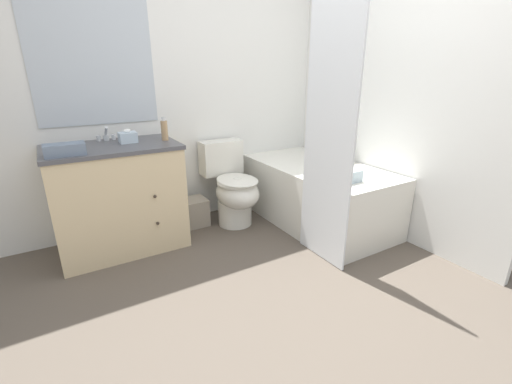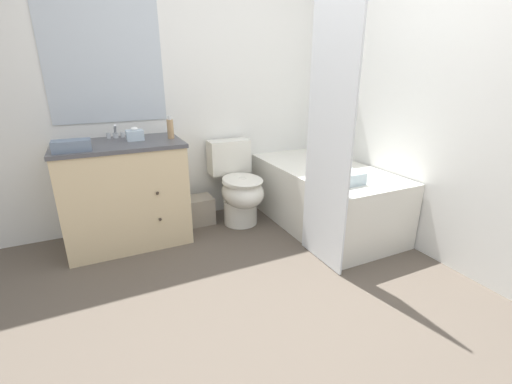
{
  "view_description": "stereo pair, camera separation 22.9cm",
  "coord_description": "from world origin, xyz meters",
  "px_view_note": "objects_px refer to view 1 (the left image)",
  "views": [
    {
      "loc": [
        -1.16,
        -1.3,
        1.37
      ],
      "look_at": [
        0.08,
        0.76,
        0.5
      ],
      "focal_mm": 24.0,
      "sensor_mm": 36.0,
      "label": 1
    },
    {
      "loc": [
        -0.96,
        -1.41,
        1.37
      ],
      "look_at": [
        0.08,
        0.76,
        0.5
      ],
      "focal_mm": 24.0,
      "sensor_mm": 36.0,
      "label": 2
    }
  ],
  "objects_px": {
    "tissue_box": "(128,137)",
    "hand_towel_folded": "(65,150)",
    "bathtub": "(317,194)",
    "toilet": "(233,188)",
    "vanity_cabinet": "(119,197)",
    "sink_faucet": "(106,136)",
    "bath_towel_folded": "(339,175)",
    "soap_dispenser": "(164,130)",
    "wastebasket": "(192,212)"
  },
  "relations": [
    {
      "from": "toilet",
      "to": "bath_towel_folded",
      "type": "height_order",
      "value": "toilet"
    },
    {
      "from": "bath_towel_folded",
      "to": "bathtub",
      "type": "bearing_deg",
      "value": 69.33
    },
    {
      "from": "bathtub",
      "to": "tissue_box",
      "type": "distance_m",
      "value": 1.71
    },
    {
      "from": "sink_faucet",
      "to": "toilet",
      "type": "bearing_deg",
      "value": -14.64
    },
    {
      "from": "bath_towel_folded",
      "to": "hand_towel_folded",
      "type": "bearing_deg",
      "value": 159.4
    },
    {
      "from": "tissue_box",
      "to": "hand_towel_folded",
      "type": "xyz_separation_m",
      "value": [
        -0.44,
        -0.22,
        -0.0
      ]
    },
    {
      "from": "bathtub",
      "to": "tissue_box",
      "type": "xyz_separation_m",
      "value": [
        -1.53,
        0.47,
        0.6
      ]
    },
    {
      "from": "sink_faucet",
      "to": "bath_towel_folded",
      "type": "bearing_deg",
      "value": -35.31
    },
    {
      "from": "soap_dispenser",
      "to": "bath_towel_folded",
      "type": "height_order",
      "value": "soap_dispenser"
    },
    {
      "from": "sink_faucet",
      "to": "wastebasket",
      "type": "bearing_deg",
      "value": -9.97
    },
    {
      "from": "hand_towel_folded",
      "to": "soap_dispenser",
      "type": "bearing_deg",
      "value": 13.34
    },
    {
      "from": "bathtub",
      "to": "toilet",
      "type": "bearing_deg",
      "value": 151.16
    },
    {
      "from": "sink_faucet",
      "to": "bath_towel_folded",
      "type": "height_order",
      "value": "sink_faucet"
    },
    {
      "from": "tissue_box",
      "to": "bath_towel_folded",
      "type": "height_order",
      "value": "tissue_box"
    },
    {
      "from": "tissue_box",
      "to": "soap_dispenser",
      "type": "distance_m",
      "value": 0.28
    },
    {
      "from": "bathtub",
      "to": "hand_towel_folded",
      "type": "xyz_separation_m",
      "value": [
        -1.97,
        0.25,
        0.6
      ]
    },
    {
      "from": "toilet",
      "to": "bathtub",
      "type": "xyz_separation_m",
      "value": [
        0.68,
        -0.37,
        -0.07
      ]
    },
    {
      "from": "sink_faucet",
      "to": "tissue_box",
      "type": "height_order",
      "value": "sink_faucet"
    },
    {
      "from": "toilet",
      "to": "bath_towel_folded",
      "type": "distance_m",
      "value": 0.99
    },
    {
      "from": "tissue_box",
      "to": "bath_towel_folded",
      "type": "bearing_deg",
      "value": -33.44
    },
    {
      "from": "vanity_cabinet",
      "to": "bath_towel_folded",
      "type": "bearing_deg",
      "value": -30.05
    },
    {
      "from": "sink_faucet",
      "to": "wastebasket",
      "type": "relative_size",
      "value": 0.54
    },
    {
      "from": "vanity_cabinet",
      "to": "toilet",
      "type": "bearing_deg",
      "value": -3.57
    },
    {
      "from": "vanity_cabinet",
      "to": "tissue_box",
      "type": "relative_size",
      "value": 7.38
    },
    {
      "from": "vanity_cabinet",
      "to": "sink_faucet",
      "type": "distance_m",
      "value": 0.48
    },
    {
      "from": "sink_faucet",
      "to": "soap_dispenser",
      "type": "height_order",
      "value": "soap_dispenser"
    },
    {
      "from": "tissue_box",
      "to": "bathtub",
      "type": "bearing_deg",
      "value": -17.16
    },
    {
      "from": "sink_faucet",
      "to": "bathtub",
      "type": "xyz_separation_m",
      "value": [
        1.66,
        -0.63,
        -0.6
      ]
    },
    {
      "from": "soap_dispenser",
      "to": "toilet",
      "type": "bearing_deg",
      "value": -4.37
    },
    {
      "from": "vanity_cabinet",
      "to": "wastebasket",
      "type": "relative_size",
      "value": 3.59
    },
    {
      "from": "bathtub",
      "to": "bath_towel_folded",
      "type": "distance_m",
      "value": 0.56
    },
    {
      "from": "soap_dispenser",
      "to": "bath_towel_folded",
      "type": "bearing_deg",
      "value": -37.85
    },
    {
      "from": "sink_faucet",
      "to": "bathtub",
      "type": "relative_size",
      "value": 0.1
    },
    {
      "from": "toilet",
      "to": "bath_towel_folded",
      "type": "xyz_separation_m",
      "value": [
        0.52,
        -0.8,
        0.25
      ]
    },
    {
      "from": "wastebasket",
      "to": "hand_towel_folded",
      "type": "bearing_deg",
      "value": -163.78
    },
    {
      "from": "toilet",
      "to": "soap_dispenser",
      "type": "height_order",
      "value": "soap_dispenser"
    },
    {
      "from": "toilet",
      "to": "soap_dispenser",
      "type": "distance_m",
      "value": 0.81
    },
    {
      "from": "soap_dispenser",
      "to": "bath_towel_folded",
      "type": "relative_size",
      "value": 0.65
    },
    {
      "from": "bathtub",
      "to": "soap_dispenser",
      "type": "height_order",
      "value": "soap_dispenser"
    },
    {
      "from": "vanity_cabinet",
      "to": "sink_faucet",
      "type": "bearing_deg",
      "value": 90.0
    },
    {
      "from": "soap_dispenser",
      "to": "hand_towel_folded",
      "type": "distance_m",
      "value": 0.74
    },
    {
      "from": "sink_faucet",
      "to": "wastebasket",
      "type": "distance_m",
      "value": 0.98
    },
    {
      "from": "hand_towel_folded",
      "to": "bath_towel_folded",
      "type": "xyz_separation_m",
      "value": [
        1.8,
        -0.68,
        -0.28
      ]
    },
    {
      "from": "toilet",
      "to": "tissue_box",
      "type": "xyz_separation_m",
      "value": [
        -0.85,
        0.1,
        0.54
      ]
    },
    {
      "from": "wastebasket",
      "to": "soap_dispenser",
      "type": "xyz_separation_m",
      "value": [
        -0.22,
        -0.1,
        0.79
      ]
    },
    {
      "from": "tissue_box",
      "to": "soap_dispenser",
      "type": "height_order",
      "value": "soap_dispenser"
    },
    {
      "from": "soap_dispenser",
      "to": "hand_towel_folded",
      "type": "xyz_separation_m",
      "value": [
        -0.71,
        -0.17,
        -0.04
      ]
    },
    {
      "from": "soap_dispenser",
      "to": "hand_towel_folded",
      "type": "height_order",
      "value": "soap_dispenser"
    },
    {
      "from": "tissue_box",
      "to": "hand_towel_folded",
      "type": "height_order",
      "value": "tissue_box"
    },
    {
      "from": "tissue_box",
      "to": "hand_towel_folded",
      "type": "relative_size",
      "value": 0.52
    }
  ]
}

